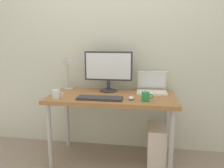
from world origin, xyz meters
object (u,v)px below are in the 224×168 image
object	(u,v)px
desk	(112,102)
mouse	(131,98)
monitor	(108,69)
laptop	(152,87)
coffee_mug	(146,97)
computer_tower	(156,145)
glass_cup	(56,94)
keyboard	(100,98)
desk_lamp	(66,65)

from	to	relation	value
desk	mouse	world-z (taller)	mouse
monitor	mouse	xyz separation A→B (m)	(0.28, -0.32, -0.24)
laptop	coffee_mug	xyz separation A→B (m)	(-0.07, -0.38, -0.01)
coffee_mug	laptop	bearing A→B (deg)	80.15
coffee_mug	computer_tower	distance (m)	0.61
mouse	computer_tower	world-z (taller)	mouse
laptop	glass_cup	distance (m)	1.02
mouse	computer_tower	bearing A→B (deg)	28.74
glass_cup	keyboard	bearing A→B (deg)	4.88
desk_lamp	laptop	bearing A→B (deg)	0.94
keyboard	mouse	xyz separation A→B (m)	(0.30, 0.04, 0.01)
computer_tower	desk	bearing A→B (deg)	-179.45
desk	desk_lamp	distance (m)	0.68
desk_lamp	glass_cup	world-z (taller)	desk_lamp
glass_cup	monitor	bearing A→B (deg)	41.67
computer_tower	monitor	bearing A→B (deg)	161.43
keyboard	mouse	distance (m)	0.30
desk	glass_cup	xyz separation A→B (m)	(-0.52, -0.21, 0.12)
laptop	glass_cup	size ratio (longest dim) A/B	2.91
monitor	desk_lamp	bearing A→B (deg)	179.95
keyboard	laptop	bearing A→B (deg)	37.04
monitor	laptop	world-z (taller)	monitor
coffee_mug	glass_cup	xyz separation A→B (m)	(-0.86, -0.04, -0.00)
desk	coffee_mug	world-z (taller)	coffee_mug
keyboard	desk	bearing A→B (deg)	62.58
monitor	keyboard	xyz separation A→B (m)	(-0.02, -0.36, -0.24)
monitor	keyboard	bearing A→B (deg)	-93.81
mouse	coffee_mug	size ratio (longest dim) A/B	0.84
desk_lamp	coffee_mug	size ratio (longest dim) A/B	3.85
monitor	mouse	bearing A→B (deg)	-49.66
mouse	desk	bearing A→B (deg)	146.14
monitor	desk_lamp	size ratio (longest dim) A/B	1.28
keyboard	mouse	size ratio (longest dim) A/B	4.89
coffee_mug	computer_tower	bearing A→B (deg)	55.49
desk_lamp	computer_tower	world-z (taller)	desk_lamp
coffee_mug	keyboard	bearing A→B (deg)	179.85
desk	glass_cup	size ratio (longest dim) A/B	11.84
keyboard	computer_tower	distance (m)	0.80
laptop	coffee_mug	world-z (taller)	laptop
mouse	laptop	bearing A→B (deg)	59.30
coffee_mug	glass_cup	world-z (taller)	coffee_mug
monitor	glass_cup	size ratio (longest dim) A/B	4.81
desk	monitor	xyz separation A→B (m)	(-0.07, 0.19, 0.32)
laptop	desk_lamp	xyz separation A→B (m)	(-0.96, -0.02, 0.23)
keyboard	coffee_mug	size ratio (longest dim) A/B	4.09
desk	coffee_mug	bearing A→B (deg)	-27.44
mouse	computer_tower	distance (m)	0.61
monitor	glass_cup	distance (m)	0.64
monitor	mouse	distance (m)	0.49
desk	desk_lamp	xyz separation A→B (m)	(-0.55, 0.19, 0.36)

